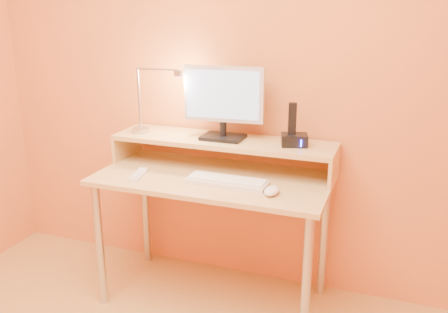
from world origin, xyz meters
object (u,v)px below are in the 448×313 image
at_px(monitor_panel, 224,94).
at_px(remote_control, 139,175).
at_px(mouse, 272,191).
at_px(phone_dock, 294,140).
at_px(keyboard, 227,182).
at_px(lamp_base, 141,130).

xyz_separation_m(monitor_panel, remote_control, (-0.36, -0.30, -0.39)).
height_order(monitor_panel, remote_control, monitor_panel).
xyz_separation_m(mouse, remote_control, (-0.71, 0.01, -0.01)).
distance_m(phone_dock, mouse, 0.34).
bearing_deg(keyboard, mouse, -12.06).
bearing_deg(mouse, monitor_panel, 142.61).
bearing_deg(monitor_panel, mouse, -46.25).
xyz_separation_m(phone_dock, mouse, (-0.03, -0.30, -0.17)).
distance_m(monitor_panel, lamp_base, 0.53).
bearing_deg(phone_dock, monitor_panel, 161.87).
height_order(phone_dock, mouse, phone_dock).
relative_size(monitor_panel, mouse, 3.73).
bearing_deg(remote_control, keyboard, -5.51).
xyz_separation_m(monitor_panel, phone_dock, (0.38, -0.01, -0.21)).
xyz_separation_m(phone_dock, keyboard, (-0.28, -0.24, -0.18)).
relative_size(mouse, remote_control, 0.65).
height_order(mouse, remote_control, mouse).
xyz_separation_m(keyboard, mouse, (0.24, -0.06, 0.01)).
relative_size(phone_dock, keyboard, 0.32).
height_order(keyboard, mouse, mouse).
bearing_deg(remote_control, lamp_base, 103.93).
relative_size(phone_dock, remote_control, 0.74).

